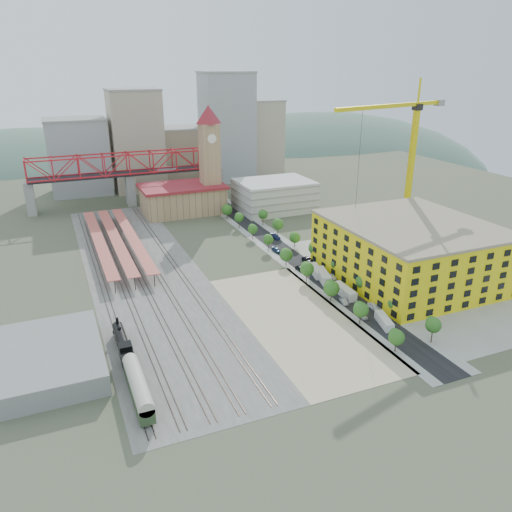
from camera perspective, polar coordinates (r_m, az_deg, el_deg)
name	(u,v)px	position (r m, az deg, el deg)	size (l,w,h in m)	color
ground	(264,275)	(164.23, 0.91, -2.21)	(400.00, 400.00, 0.00)	#474C38
ballast_strip	(144,273)	(170.33, -12.68, -1.85)	(36.00, 165.00, 0.06)	#605E59
dirt_lot	(297,320)	(137.13, 4.70, -7.27)	(28.00, 67.00, 0.06)	tan
street_asphalt	(287,253)	(183.12, 3.61, 0.30)	(12.00, 170.00, 0.06)	black
sidewalk_west	(274,256)	(180.89, 2.05, 0.05)	(3.00, 170.00, 0.04)	gray
sidewalk_east	(301,251)	(185.50, 5.14, 0.53)	(3.00, 170.00, 0.04)	gray
construction_pad	(414,276)	(171.34, 17.63, -2.22)	(50.00, 90.00, 0.06)	gray
rail_tracks	(139,273)	(170.03, -13.27, -1.91)	(26.56, 160.00, 0.18)	#382B23
platform_canopies	(115,238)	(193.88, -15.76, 1.97)	(16.00, 80.00, 4.12)	#B25144
station_hall	(183,199)	(234.30, -8.35, 6.50)	(38.00, 24.00, 13.10)	tan
clock_tower	(209,149)	(231.40, -5.34, 12.03)	(12.00, 12.00, 52.00)	tan
parking_garage	(274,195)	(236.62, 2.10, 6.94)	(34.00, 26.00, 14.00)	silver
truss_bridge	(128,167)	(249.85, -14.39, 9.85)	(94.00, 9.60, 25.60)	gray
construction_building	(410,251)	(166.12, 17.19, 0.58)	(44.60, 50.60, 18.80)	yellow
warehouse	(52,358)	(124.90, -22.31, -10.73)	(22.00, 32.00, 5.00)	gray
street_trees	(300,263)	(174.87, 5.06, -0.79)	(15.40, 124.40, 8.00)	#2A5C1B
skyline	(175,144)	(291.51, -9.25, 12.57)	(133.00, 46.00, 60.00)	#9EA0A3
distant_hills	(191,242)	(436.50, -7.45, 1.65)	(647.00, 264.00, 227.00)	#4C6B59
locomotive	(124,346)	(125.23, -14.90, -9.87)	(2.95, 22.74, 5.69)	black
coach	(138,388)	(108.27, -13.31, -14.45)	(3.26, 18.95, 5.95)	#273C21
tower_crane	(407,146)	(191.69, 16.85, 11.96)	(55.24, 16.74, 60.52)	yellow
site_trailer_a	(384,321)	(137.82, 14.44, -7.23)	(2.26, 8.58, 2.35)	silver
site_trailer_b	(344,291)	(151.89, 10.06, -4.01)	(2.67, 10.13, 2.77)	silver
site_trailer_c	(323,276)	(161.59, 7.68, -2.26)	(2.74, 10.40, 2.85)	silver
site_trailer_d	(316,271)	(165.34, 6.87, -1.71)	(2.51, 9.53, 2.61)	silver
car_0	(362,315)	(140.45, 12.03, -6.65)	(1.73, 4.30, 1.47)	silver
car_1	(344,301)	(147.32, 9.99, -5.14)	(1.45, 4.15, 1.37)	gray
car_2	(301,269)	(168.15, 5.16, -1.47)	(2.17, 4.72, 1.31)	black
car_3	(277,250)	(184.22, 2.36, 0.67)	(1.91, 4.70, 1.36)	navy
car_4	(374,307)	(145.74, 13.34, -5.67)	(1.87, 4.64, 1.58)	white
car_5	(332,277)	(163.08, 8.64, -2.37)	(1.47, 4.21, 1.39)	#AAAAAF
car_6	(308,260)	(175.72, 5.97, -0.45)	(2.48, 5.37, 1.49)	black
car_7	(276,237)	(198.31, 2.25, 2.22)	(2.24, 5.52, 1.60)	navy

